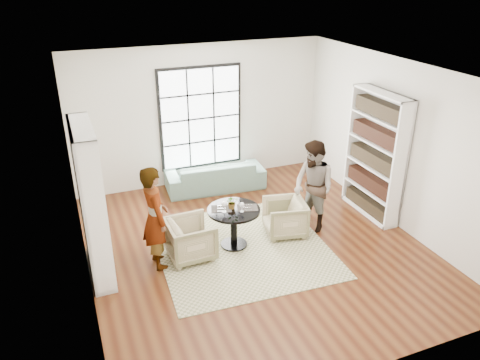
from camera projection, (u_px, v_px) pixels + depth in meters
name	position (u px, v px, depth m)	size (l,w,h in m)	color
ground	(255.00, 246.00, 8.11)	(6.00, 6.00, 0.00)	#572F14
room_shell	(244.00, 168.00, 8.04)	(6.00, 6.01, 6.00)	silver
rug	(242.00, 247.00, 8.05)	(2.82, 2.82, 0.01)	#BDB58E
pedestal_table	(234.00, 219.00, 7.91)	(0.89, 0.89, 0.71)	black
sofa	(215.00, 175.00, 10.08)	(2.09, 0.82, 0.61)	gray
armchair_left	(191.00, 239.00, 7.68)	(0.73, 0.75, 0.68)	tan
armchair_right	(285.00, 218.00, 8.36)	(0.69, 0.71, 0.65)	tan
person_left	(155.00, 218.00, 7.27)	(0.63, 0.41, 1.72)	gray
person_right	(313.00, 187.00, 8.33)	(0.82, 0.64, 1.68)	gray
placemat_left	(221.00, 209.00, 7.83)	(0.34, 0.26, 0.01)	#292723
placemat_right	(247.00, 208.00, 7.86)	(0.34, 0.26, 0.01)	#292723
cutlery_left	(221.00, 208.00, 7.83)	(0.14, 0.22, 0.01)	#B8B8BD
cutlery_right	(247.00, 207.00, 7.86)	(0.14, 0.22, 0.01)	#B8B8BD
wine_glass_left	(224.00, 204.00, 7.67)	(0.09, 0.09, 0.20)	silver
wine_glass_right	(242.00, 205.00, 7.69)	(0.08, 0.08, 0.17)	silver
flower_centerpiece	(232.00, 202.00, 7.81)	(0.20, 0.18, 0.23)	gray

